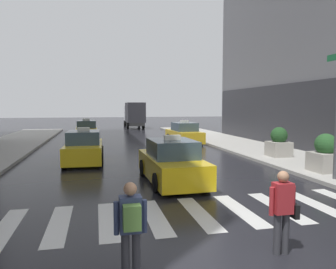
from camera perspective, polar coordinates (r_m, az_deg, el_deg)
name	(u,v)px	position (r m, az deg, el deg)	size (l,w,h in m)	color
crosswalk_markings	(177,215)	(8.65, 1.68, -14.29)	(11.30, 2.80, 0.01)	silver
taxi_lead	(172,163)	(12.04, 0.64, -5.18)	(2.02, 4.58, 1.80)	yellow
taxi_second	(84,148)	(16.89, -14.94, -2.38)	(2.02, 4.58, 1.80)	yellow
taxi_third	(184,134)	(24.61, 2.93, 0.09)	(2.10, 4.62, 1.80)	gold
taxi_fourth	(86,131)	(29.02, -14.56, 0.70)	(2.08, 4.61, 1.80)	yellow
box_truck	(134,114)	(42.07, -6.14, 3.69)	(2.35, 7.57, 3.35)	#2D2D2D
pedestrian_with_backpack	(131,224)	(5.37, -6.75, -15.74)	(0.55, 0.43, 1.65)	#333338
pedestrian_with_handbag	(283,207)	(6.62, 20.06, -12.28)	(0.60, 0.24, 1.65)	#333338
planter_near_corner	(325,154)	(14.77, 26.58, -3.23)	(1.10, 1.10, 1.60)	#A8A399
planter_mid_block	(279,143)	(18.27, 19.41, -1.48)	(1.10, 1.10, 1.60)	#A8A399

